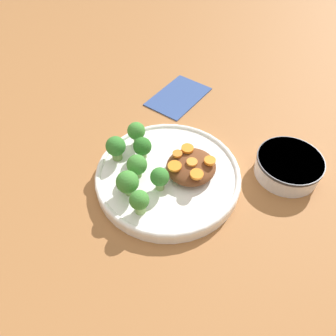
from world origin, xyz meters
The scene contains 18 objects.
ground_plane centered at (0.00, 0.00, 0.00)m, with size 4.00×4.00×0.00m, color #9E6638.
plate centered at (0.00, 0.00, 0.01)m, with size 0.28×0.28×0.03m.
dip_bowl centered at (0.17, -0.17, 0.02)m, with size 0.13×0.13×0.04m.
stew_mound centered at (0.03, -0.03, 0.04)m, with size 0.10×0.09×0.03m, color brown.
broccoli_floret_0 centered at (-0.04, 0.04, 0.05)m, with size 0.04×0.04×0.05m.
broccoli_floret_1 centered at (-0.10, -0.02, 0.05)m, with size 0.03×0.03×0.05m.
broccoli_floret_2 centered at (-0.08, 0.02, 0.05)m, with size 0.04×0.04×0.05m.
broccoli_floret_3 centered at (-0.04, 0.10, 0.05)m, with size 0.04×0.04×0.05m.
broccoli_floret_4 centered at (0.02, 0.10, 0.05)m, with size 0.04×0.04×0.05m.
broccoli_floret_5 centered at (0.00, 0.07, 0.05)m, with size 0.04×0.04×0.05m.
broccoli_floret_6 centered at (-0.04, -0.01, 0.05)m, with size 0.03×0.03×0.05m.
carrot_slice_0 centered at (0.05, -0.01, 0.05)m, with size 0.02×0.02×0.01m, color orange.
carrot_slice_1 centered at (0.05, -0.06, 0.05)m, with size 0.02×0.02×0.01m, color orange.
carrot_slice_2 centered at (0.00, -0.02, 0.05)m, with size 0.03×0.03×0.00m, color orange.
carrot_slice_3 centered at (0.03, -0.03, 0.05)m, with size 0.02×0.02×0.00m, color orange.
carrot_slice_4 centered at (0.03, 0.00, 0.05)m, with size 0.02×0.02×0.00m, color orange.
carrot_slice_5 centered at (0.01, -0.06, 0.05)m, with size 0.02×0.02×0.01m, color orange.
napkin centered at (0.22, 0.16, 0.00)m, with size 0.17×0.11×0.01m.
Camera 1 is at (-0.31, -0.27, 0.51)m, focal length 35.00 mm.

